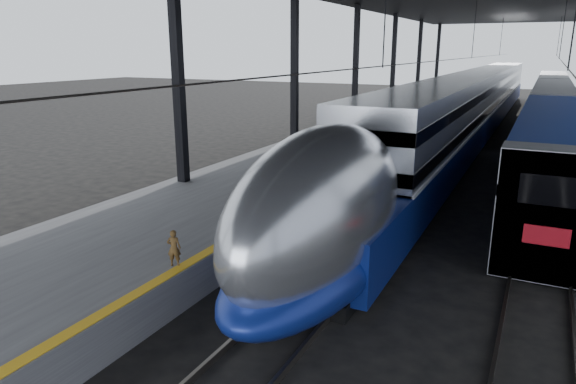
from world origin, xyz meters
The scene contains 7 objects.
ground centered at (0.00, 0.00, 0.00)m, with size 160.00×160.00×0.00m, color black.
platform centered at (-3.50, 20.00, 0.50)m, with size 6.00×80.00×1.00m, color #4C4C4F.
yellow_strip centered at (-0.70, 20.00, 1.00)m, with size 0.30×80.00×0.01m, color gold.
rails centered at (4.50, 20.00, 0.08)m, with size 6.52×80.00×0.16m.
tgv_train centered at (2.00, 27.92, 2.07)m, with size 3.08×65.20×4.42m.
second_train centered at (7.00, 30.53, 1.81)m, with size 2.60×56.05×3.58m.
child centered at (-0.90, -1.72, 1.45)m, with size 0.33×0.22×0.90m, color brown.
Camera 1 is at (6.57, -10.67, 5.98)m, focal length 32.00 mm.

